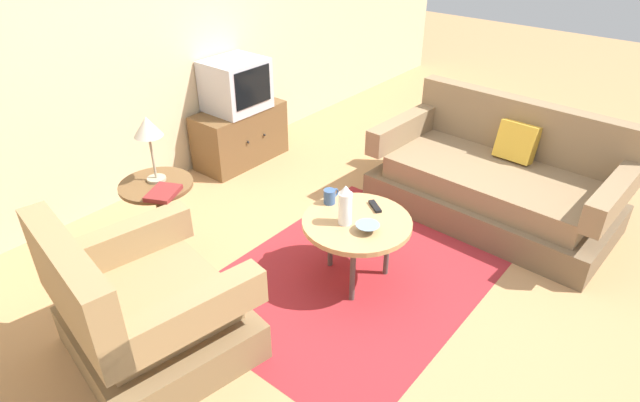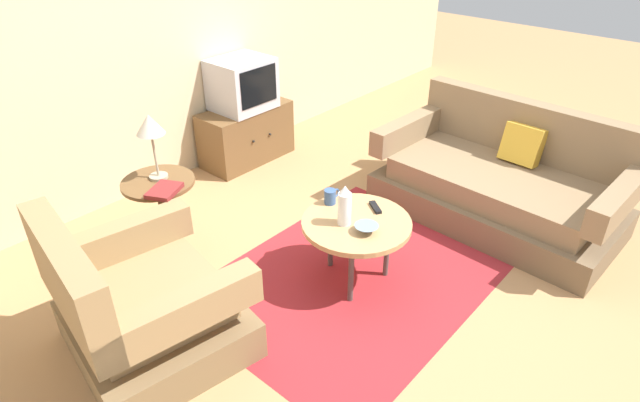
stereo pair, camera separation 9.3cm
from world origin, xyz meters
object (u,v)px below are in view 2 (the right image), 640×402
Objects in this scene: bowl at (366,229)px; tv_remote_dark at (375,207)px; table_lamp at (150,128)px; armchair at (143,309)px; vase at (345,206)px; book at (164,191)px; couch at (501,184)px; tv_stand at (246,134)px; television at (242,84)px; coffee_table at (356,226)px; side_table at (162,203)px; mug at (330,196)px.

bowl is 0.29m from tv_remote_dark.
table_lamp is 3.00× the size of bowl.
armchair is at bearing 153.22° from bowl.
vase is 1.00× the size of book.
armchair is 2.38× the size of table_lamp.
armchair reaches higher than couch.
armchair is at bearing -145.24° from tv_stand.
book reaches higher than tv_remote_dark.
television is 3.65× the size of tv_remote_dark.
armchair is at bearing 158.85° from coffee_table.
bowl reaches higher than tv_remote_dark.
armchair is 2.81m from couch.
couch reaches higher than coffee_table.
table_lamp is at bearing -110.11° from tv_remote_dark.
vase is at bearing 79.52° from armchair.
tv_stand is 0.49m from television.
book is (0.55, 0.50, 0.33)m from armchair.
table_lamp reaches higher than tv_stand.
tv_stand is at bearing 5.26° from book.
coffee_table is at bearing -61.91° from table_lamp.
table_lamp reaches higher than side_table.
table_lamp is (-1.40, -0.72, 0.22)m from television.
television reaches higher than coffee_table.
coffee_table is 1.25m from book.
table_lamp reaches higher than tv_remote_dark.
armchair is at bearing -132.18° from side_table.
tv_remote_dark is at bearing 81.56° from armchair.
table_lamp is at bearing 113.74° from bowl.
book is at bearing 142.70° from armchair.
table_lamp is (0.64, 0.70, 0.67)m from armchair.
television is at bearing 5.48° from book.
tv_remote_dark is (0.87, -1.17, 0.04)m from side_table.
side_table is 1.62m from tv_stand.
vase reaches higher than coffee_table.
armchair is 1.32m from vase.
television is 2.06m from vase.
couch reaches higher than book.
coffee_table is at bearing -111.68° from television.
tv_remote_dark is at bearing -106.39° from tv_stand.
coffee_table is at bearing -30.22° from vase.
side_table is at bearing 129.22° from mug.
tv_remote_dark is at bearing -0.11° from coffee_table.
vase is (1.20, -0.45, 0.30)m from armchair.
side_table is at bearing 117.87° from vase.
book reaches higher than mug.
table_lamp is at bearing 55.10° from couch.
table_lamp is at bearing 127.16° from mug.
side_table is at bearing 115.32° from bowl.
mug is 0.93× the size of tv_remote_dark.
mug is at bearing 59.18° from vase.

